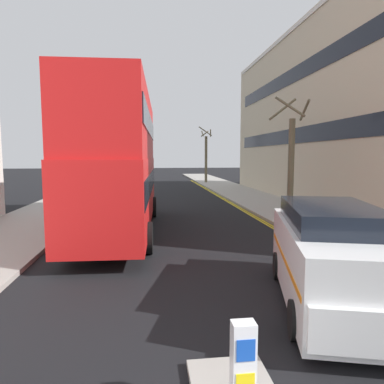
{
  "coord_description": "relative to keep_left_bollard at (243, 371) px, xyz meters",
  "views": [
    {
      "loc": [
        -1.06,
        -1.48,
        3.13
      ],
      "look_at": [
        0.5,
        11.0,
        1.8
      ],
      "focal_mm": 31.81,
      "sensor_mm": 36.0,
      "label": 1
    }
  ],
  "objects": [
    {
      "name": "kerb_line_inner",
      "position": [
        4.24,
        11.83,
        -0.6
      ],
      "size": [
        0.1,
        56.0,
        0.01
      ],
      "primitive_type": "cube",
      "color": "yellow",
      "rests_on": "ground"
    },
    {
      "name": "street_tree_mid",
      "position": [
        5.38,
        34.89,
        2.55
      ],
      "size": [
        1.6,
        1.55,
        6.31
      ],
      "color": "#6B6047",
      "rests_on": "sidewalk_right"
    },
    {
      "name": "sidewalk_left",
      "position": [
        -6.5,
        13.83,
        -0.54
      ],
      "size": [
        4.0,
        80.0,
        0.14
      ],
      "primitive_type": "cube",
      "color": "#9E9991",
      "rests_on": "ground"
    },
    {
      "name": "double_decker_bus_away",
      "position": [
        -2.26,
        10.51,
        2.42
      ],
      "size": [
        3.09,
        10.89,
        5.64
      ],
      "color": "red",
      "rests_on": "ground"
    },
    {
      "name": "kerb_line_outer",
      "position": [
        4.4,
        11.83,
        -0.6
      ],
      "size": [
        0.1,
        56.0,
        0.01
      ],
      "primitive_type": "cube",
      "color": "yellow",
      "rests_on": "ground"
    },
    {
      "name": "street_tree_near",
      "position": [
        5.86,
        12.4,
        2.34
      ],
      "size": [
        1.72,
        2.04,
        5.94
      ],
      "color": "#6B6047",
      "rests_on": "sidewalk_right"
    },
    {
      "name": "keep_left_bollard",
      "position": [
        0.0,
        0.0,
        0.0
      ],
      "size": [
        0.36,
        0.28,
        1.11
      ],
      "color": "silver",
      "rests_on": "traffic_island"
    },
    {
      "name": "townhouse_terrace_right",
      "position": [
        13.5,
        17.63,
        5.27
      ],
      "size": [
        10.08,
        28.0,
        11.75
      ],
      "color": "beige",
      "rests_on": "ground"
    },
    {
      "name": "taxi_minivan",
      "position": [
        2.62,
        2.69,
        0.46
      ],
      "size": [
        3.08,
        5.14,
        2.12
      ],
      "color": "white",
      "rests_on": "ground"
    },
    {
      "name": "sidewalk_right",
      "position": [
        6.5,
        13.83,
        -0.54
      ],
      "size": [
        4.0,
        80.0,
        0.14
      ],
      "primitive_type": "cube",
      "color": "#9E9991",
      "rests_on": "ground"
    }
  ]
}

